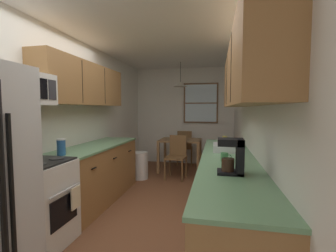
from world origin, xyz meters
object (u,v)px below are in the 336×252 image
(dining_chair_far, at_px, (185,146))
(storage_canister, at_px, (61,147))
(mug_by_coffeemaker, at_px, (225,139))
(dining_table, at_px, (180,144))
(mug_spare, at_px, (225,157))
(microwave_over_range, at_px, (23,89))
(dish_rack, at_px, (224,147))
(trash_bin, at_px, (140,165))
(coffee_maker, at_px, (234,156))
(dining_chair_near, at_px, (177,155))
(stove_range, at_px, (38,203))

(dining_chair_far, height_order, storage_canister, storage_canister)
(mug_by_coffeemaker, bearing_deg, dining_table, 127.27)
(dining_table, height_order, mug_spare, mug_spare)
(microwave_over_range, bearing_deg, storage_canister, 75.67)
(storage_canister, height_order, dish_rack, storage_canister)
(trash_bin, xyz_separation_m, coffee_maker, (1.71, -2.55, 0.78))
(trash_bin, distance_m, dish_rack, 2.29)
(dining_chair_near, xyz_separation_m, mug_by_coffeemaker, (0.96, -0.69, 0.45))
(coffee_maker, bearing_deg, mug_by_coffeemaker, 90.16)
(dining_chair_far, height_order, trash_bin, dining_chair_far)
(dining_chair_far, distance_m, storage_canister, 3.70)
(dining_chair_near, height_order, mug_spare, mug_spare)
(stove_range, distance_m, dish_rack, 2.29)
(dining_chair_far, relative_size, dish_rack, 2.65)
(trash_bin, relative_size, mug_spare, 4.79)
(coffee_maker, distance_m, mug_by_coffeemaker, 2.06)
(microwave_over_range, distance_m, coffee_maker, 2.20)
(dining_table, distance_m, storage_canister, 3.11)
(storage_canister, bearing_deg, mug_spare, 1.78)
(stove_range, height_order, trash_bin, stove_range)
(dining_table, xyz_separation_m, dining_chair_near, (0.01, -0.59, -0.13))
(dining_chair_far, xyz_separation_m, coffee_maker, (0.96, -3.94, 0.56))
(coffee_maker, bearing_deg, dining_chair_near, 109.38)
(dining_chair_near, distance_m, mug_by_coffeemaker, 1.27)
(mug_spare, distance_m, dish_rack, 0.62)
(dish_rack, bearing_deg, coffee_maker, -87.44)
(coffee_maker, bearing_deg, stove_range, 179.88)
(dish_rack, bearing_deg, stove_range, -150.47)
(dining_table, bearing_deg, coffee_maker, -73.63)
(mug_spare, bearing_deg, dining_chair_near, 111.81)
(stove_range, relative_size, microwave_over_range, 1.92)
(dish_rack, bearing_deg, dining_chair_near, 119.21)
(mug_spare, bearing_deg, storage_canister, -178.22)
(storage_canister, bearing_deg, dining_table, 70.66)
(microwave_over_range, height_order, dish_rack, microwave_over_range)
(microwave_over_range, relative_size, dining_chair_near, 0.64)
(dining_table, relative_size, mug_by_coffeemaker, 8.18)
(stove_range, bearing_deg, mug_spare, 13.98)
(stove_range, height_order, coffee_maker, coffee_maker)
(dining_chair_far, height_order, mug_by_coffeemaker, mug_by_coffeemaker)
(storage_canister, bearing_deg, trash_bin, 81.95)
(trash_bin, xyz_separation_m, mug_spare, (1.65, -2.06, 0.67))
(dining_table, height_order, coffee_maker, coffee_maker)
(mug_by_coffeemaker, bearing_deg, dining_chair_near, 144.28)
(mug_by_coffeemaker, height_order, dish_rack, dish_rack)
(stove_range, bearing_deg, microwave_over_range, 179.97)
(trash_bin, distance_m, mug_spare, 2.72)
(dining_table, bearing_deg, dining_chair_far, 87.46)
(mug_by_coffeemaker, distance_m, mug_spare, 1.57)
(microwave_over_range, height_order, dining_chair_far, microwave_over_range)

